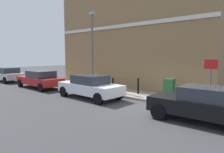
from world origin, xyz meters
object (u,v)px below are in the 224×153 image
at_px(bollard_far_kerb, 113,85).
at_px(street_sign, 211,76).
at_px(utility_cabinet, 169,90).
at_px(car_red, 40,79).
at_px(car_white, 90,86).
at_px(car_silver, 8,74).
at_px(car_black, 205,104).
at_px(bollard_near_cabinet, 138,85).
at_px(lamppost, 92,46).

distance_m(bollard_far_kerb, street_sign, 5.90).
bearing_deg(utility_cabinet, car_red, 103.48).
xyz_separation_m(car_white, bollard_far_kerb, (1.53, -0.53, -0.03)).
xyz_separation_m(car_white, car_red, (-0.07, 5.78, -0.01)).
bearing_deg(car_silver, car_black, 178.33).
distance_m(car_red, utility_cabinet, 10.12).
xyz_separation_m(car_black, car_silver, (-0.01, 18.47, 0.01)).
relative_size(car_red, bollard_far_kerb, 4.33).
relative_size(car_red, car_silver, 1.12).
relative_size(car_white, car_silver, 1.08).
distance_m(car_silver, utility_cabinet, 16.05).
height_order(bollard_near_cabinet, street_sign, street_sign).
relative_size(car_silver, utility_cabinet, 3.49).
bearing_deg(utility_cabinet, car_black, -133.30).
xyz_separation_m(utility_cabinet, lamppost, (0.15, 6.42, 2.62)).
height_order(car_black, street_sign, street_sign).
bearing_deg(car_black, bollard_near_cabinet, -29.93).
distance_m(street_sign, lamppost, 8.88).
bearing_deg(car_black, lamppost, -17.79).
distance_m(car_red, street_sign, 12.29).
distance_m(car_white, car_red, 5.78).
bearing_deg(car_black, utility_cabinet, -44.96).
bearing_deg(bollard_near_cabinet, car_white, 141.33).
bearing_deg(bollard_far_kerb, lamppost, 72.35).
distance_m(car_red, car_silver, 6.02).
distance_m(car_silver, lamppost, 10.13).
xyz_separation_m(utility_cabinet, bollard_near_cabinet, (0.10, 2.15, 0.02)).
xyz_separation_m(bollard_near_cabinet, lamppost, (0.05, 4.27, 2.60)).
height_order(utility_cabinet, street_sign, street_sign).
xyz_separation_m(bollard_far_kerb, lamppost, (0.92, 2.88, 2.60)).
relative_size(car_red, lamppost, 0.79).
distance_m(car_black, car_silver, 18.47).
height_order(car_red, bollard_far_kerb, car_red).
xyz_separation_m(bollard_near_cabinet, bollard_far_kerb, (-0.86, 1.39, 0.00)).
xyz_separation_m(utility_cabinet, street_sign, (-0.59, -2.28, 0.98)).
xyz_separation_m(bollard_far_kerb, street_sign, (0.17, -5.82, 0.96)).
height_order(car_white, utility_cabinet, car_white).
bearing_deg(car_white, car_red, 1.87).
bearing_deg(street_sign, lamppost, 85.11).
bearing_deg(bollard_far_kerb, car_silver, 97.87).
distance_m(car_white, bollard_far_kerb, 1.62).
distance_m(car_white, lamppost, 4.26).
bearing_deg(car_white, car_black, 179.80).
bearing_deg(lamppost, car_silver, 105.49).
bearing_deg(car_red, lamppost, -142.91).
xyz_separation_m(car_red, street_sign, (1.77, -12.12, 0.93)).
height_order(car_black, bollard_far_kerb, car_black).
relative_size(car_black, car_red, 0.92).
bearing_deg(bollard_near_cabinet, car_red, 107.72).
height_order(bollard_far_kerb, street_sign, street_sign).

